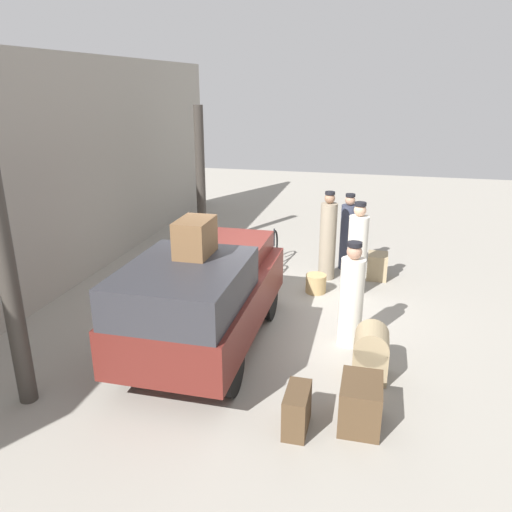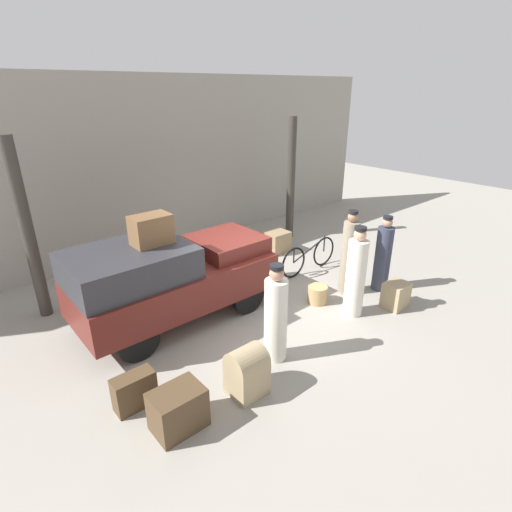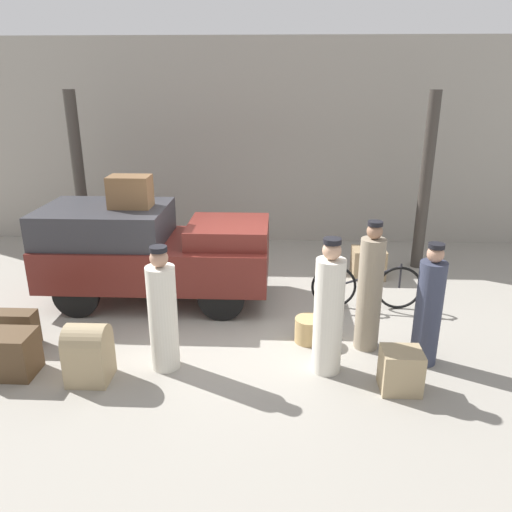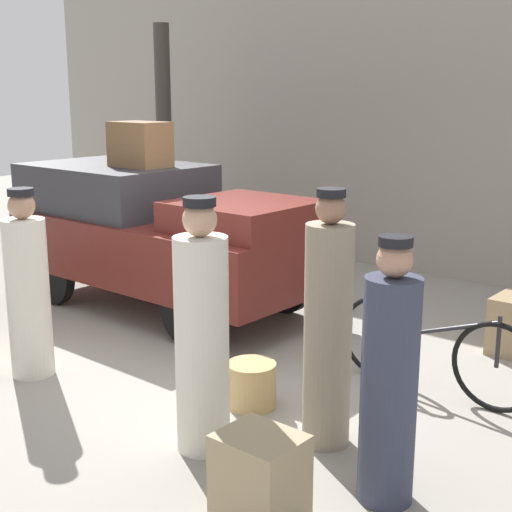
{
  "view_description": "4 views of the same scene",
  "coord_description": "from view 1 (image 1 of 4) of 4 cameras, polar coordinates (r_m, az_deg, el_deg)",
  "views": [
    {
      "loc": [
        -8.14,
        -1.84,
        3.94
      ],
      "look_at": [
        0.2,
        0.2,
        0.95
      ],
      "focal_mm": 35.0,
      "sensor_mm": 36.0,
      "label": 1
    },
    {
      "loc": [
        -4.74,
        -5.56,
        4.18
      ],
      "look_at": [
        0.2,
        0.2,
        0.95
      ],
      "focal_mm": 28.0,
      "sensor_mm": 36.0,
      "label": 2
    },
    {
      "loc": [
        0.54,
        -7.33,
        3.65
      ],
      "look_at": [
        0.2,
        0.2,
        0.95
      ],
      "focal_mm": 35.0,
      "sensor_mm": 36.0,
      "label": 3
    },
    {
      "loc": [
        4.52,
        -4.92,
        2.52
      ],
      "look_at": [
        0.2,
        0.2,
        0.95
      ],
      "focal_mm": 50.0,
      "sensor_mm": 36.0,
      "label": 4
    }
  ],
  "objects": [
    {
      "name": "station_building_facade",
      "position": [
        10.2,
        -22.18,
        8.26
      ],
      "size": [
        16.0,
        0.15,
        4.5
      ],
      "color": "gray",
      "rests_on": "ground"
    },
    {
      "name": "trunk_on_truck_roof",
      "position": [
        7.02,
        -6.98,
        2.15
      ],
      "size": [
        0.67,
        0.45,
        0.52
      ],
      "color": "brown",
      "rests_on": "truck"
    },
    {
      "name": "suitcase_small_leather",
      "position": [
        10.86,
        13.68,
        -1.12
      ],
      "size": [
        0.49,
        0.41,
        0.54
      ],
      "color": "#9E8966",
      "rests_on": "ground"
    },
    {
      "name": "canopy_pillar_left",
      "position": [
        6.7,
        -26.49,
        -2.2
      ],
      "size": [
        0.23,
        0.23,
        3.45
      ],
      "color": "#38332D",
      "rests_on": "ground"
    },
    {
      "name": "canopy_pillar_right",
      "position": [
        12.48,
        -6.36,
        8.87
      ],
      "size": [
        0.23,
        0.23,
        3.45
      ],
      "color": "#38332D",
      "rests_on": "ground"
    },
    {
      "name": "trunk_umber_medium",
      "position": [
        6.22,
        4.7,
        -17.12
      ],
      "size": [
        0.58,
        0.27,
        0.53
      ],
      "color": "#4C3823",
      "rests_on": "ground"
    },
    {
      "name": "porter_lifting_near_truck",
      "position": [
        11.15,
        10.47,
        2.4
      ],
      "size": [
        0.35,
        0.35,
        1.69
      ],
      "color": "#33384C",
      "rests_on": "ground"
    },
    {
      "name": "ground_plane",
      "position": [
        9.23,
        0.92,
        -6.07
      ],
      "size": [
        30.0,
        30.0,
        0.0
      ],
      "primitive_type": "plane",
      "color": "gray"
    },
    {
      "name": "trunk_barrel_dark",
      "position": [
        7.25,
        13.0,
        -10.6
      ],
      "size": [
        0.52,
        0.48,
        0.78
      ],
      "color": "#9E8966",
      "rests_on": "ground"
    },
    {
      "name": "bicycle",
      "position": [
        10.99,
        1.51,
        0.32
      ],
      "size": [
        1.83,
        0.04,
        0.8
      ],
      "color": "black",
      "rests_on": "ground"
    },
    {
      "name": "truck",
      "position": [
        7.58,
        -6.02,
        -4.38
      ],
      "size": [
        3.76,
        1.69,
        1.64
      ],
      "color": "black",
      "rests_on": "ground"
    },
    {
      "name": "wicker_basket",
      "position": [
        9.95,
        6.86,
        -3.13
      ],
      "size": [
        0.41,
        0.41,
        0.37
      ],
      "color": "tan",
      "rests_on": "ground"
    },
    {
      "name": "porter_carrying_trunk",
      "position": [
        7.88,
        10.83,
        -4.83
      ],
      "size": [
        0.38,
        0.38,
        1.7
      ],
      "color": "silver",
      "rests_on": "ground"
    },
    {
      "name": "suitcase_tan_flat",
      "position": [
        11.64,
        -5.05,
        0.81
      ],
      "size": [
        0.62,
        0.53,
        0.56
      ],
      "color": "#937A56",
      "rests_on": "ground"
    },
    {
      "name": "porter_with_bicycle",
      "position": [
        10.47,
        8.21,
        1.93
      ],
      "size": [
        0.34,
        0.34,
        1.87
      ],
      "color": "gray",
      "rests_on": "ground"
    },
    {
      "name": "porter_standing_middle",
      "position": [
        9.85,
        11.48,
        0.45
      ],
      "size": [
        0.38,
        0.38,
        1.82
      ],
      "color": "silver",
      "rests_on": "ground"
    },
    {
      "name": "trunk_large_brown",
      "position": [
        6.38,
        11.86,
        -16.14
      ],
      "size": [
        0.68,
        0.49,
        0.59
      ],
      "color": "#4C3823",
      "rests_on": "ground"
    }
  ]
}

